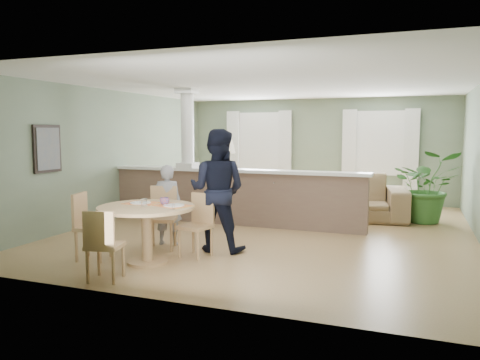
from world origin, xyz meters
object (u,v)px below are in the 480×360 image
at_px(chair_far_man, 198,222).
at_px(child_person, 168,205).
at_px(chair_far_boy, 163,214).
at_px(chair_side, 88,223).
at_px(sofa, 327,196).
at_px(houseplant, 427,187).
at_px(dining_table, 147,218).
at_px(man_person, 217,190).
at_px(chair_near, 103,242).

height_order(chair_far_man, child_person, child_person).
height_order(chair_far_boy, chair_far_man, chair_far_boy).
xyz_separation_m(chair_far_boy, child_person, (-0.02, 0.19, 0.12)).
height_order(chair_side, child_person, child_person).
bearing_deg(child_person, chair_far_boy, 81.58).
height_order(sofa, houseplant, houseplant).
relative_size(sofa, dining_table, 2.43).
xyz_separation_m(chair_far_boy, chair_far_man, (0.75, -0.24, -0.03)).
relative_size(dining_table, man_person, 0.71).
height_order(houseplant, man_person, man_person).
xyz_separation_m(chair_far_boy, chair_near, (0.19, -1.77, -0.04)).
bearing_deg(man_person, chair_side, 33.36).
xyz_separation_m(sofa, child_person, (-1.99, -3.30, 0.18)).
distance_m(houseplant, chair_far_boy, 5.44).
bearing_deg(chair_side, man_person, -66.66).
bearing_deg(chair_far_boy, child_person, 75.33).
distance_m(sofa, chair_far_man, 3.93).
height_order(dining_table, chair_near, dining_table).
relative_size(chair_far_boy, child_person, 0.74).
distance_m(dining_table, child_person, 1.09).
distance_m(chair_far_man, man_person, 0.59).
xyz_separation_m(chair_near, child_person, (-0.20, 1.96, 0.16)).
bearing_deg(chair_near, sofa, -122.49).
distance_m(sofa, child_person, 3.86).
xyz_separation_m(houseplant, chair_near, (-3.78, -5.48, -0.24)).
height_order(chair_far_man, chair_side, chair_side).
bearing_deg(dining_table, sofa, 68.48).
bearing_deg(child_person, man_person, 163.71).
bearing_deg(chair_near, chair_far_man, -123.75).
bearing_deg(dining_table, chair_near, -94.52).
bearing_deg(man_person, chair_near, 66.89).
xyz_separation_m(houseplant, man_person, (-3.08, -3.57, 0.21)).
xyz_separation_m(chair_near, chair_side, (-0.84, 0.78, 0.04)).
bearing_deg(child_person, sofa, -134.18).
distance_m(houseplant, dining_table, 5.89).
distance_m(chair_near, child_person, 1.98).
height_order(dining_table, chair_far_man, chair_far_man).
xyz_separation_m(chair_far_boy, man_person, (0.89, 0.14, 0.40)).
relative_size(sofa, chair_near, 3.64).
xyz_separation_m(houseplant, dining_table, (-3.71, -4.57, -0.09)).
relative_size(chair_far_man, chair_side, 0.96).
distance_m(houseplant, chair_far_man, 5.10).
relative_size(sofa, chair_far_man, 3.53).
bearing_deg(man_person, child_person, -6.11).
bearing_deg(dining_table, child_person, 104.65).
height_order(chair_far_boy, chair_side, chair_far_boy).
bearing_deg(chair_near, dining_table, -108.22).
distance_m(chair_far_man, child_person, 0.89).
bearing_deg(sofa, child_person, -129.36).
relative_size(sofa, man_person, 1.74).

